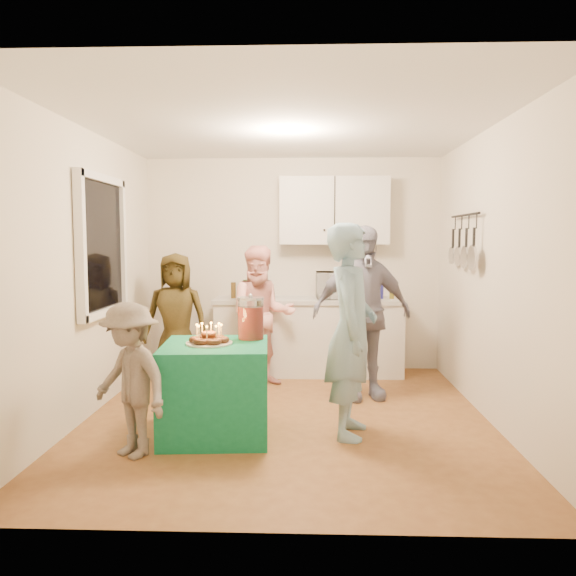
{
  "coord_description": "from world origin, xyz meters",
  "views": [
    {
      "loc": [
        0.19,
        -4.95,
        1.61
      ],
      "look_at": [
        0.0,
        0.35,
        1.15
      ],
      "focal_mm": 35.0,
      "sensor_mm": 36.0,
      "label": 1
    }
  ],
  "objects_px": {
    "counter": "(309,338)",
    "woman_back_right": "(362,312)",
    "woman_back_left": "(176,318)",
    "punch_jar": "(251,319)",
    "woman_back_center": "(262,316)",
    "child_near_left": "(130,380)",
    "man_birthday": "(351,330)",
    "microwave": "(340,285)",
    "party_table": "(216,389)"
  },
  "relations": [
    {
      "from": "party_table",
      "to": "woman_back_center",
      "type": "distance_m",
      "value": 1.67
    },
    {
      "from": "woman_back_center",
      "to": "woman_back_right",
      "type": "height_order",
      "value": "woman_back_right"
    },
    {
      "from": "counter",
      "to": "child_near_left",
      "type": "distance_m",
      "value": 2.95
    },
    {
      "from": "party_table",
      "to": "punch_jar",
      "type": "xyz_separation_m",
      "value": [
        0.27,
        0.24,
        0.55
      ]
    },
    {
      "from": "woman_back_left",
      "to": "man_birthday",
      "type": "bearing_deg",
      "value": -43.4
    },
    {
      "from": "microwave",
      "to": "woman_back_right",
      "type": "xyz_separation_m",
      "value": [
        0.16,
        -1.02,
        -0.19
      ]
    },
    {
      "from": "counter",
      "to": "man_birthday",
      "type": "height_order",
      "value": "man_birthday"
    },
    {
      "from": "counter",
      "to": "woman_back_right",
      "type": "height_order",
      "value": "woman_back_right"
    },
    {
      "from": "woman_back_center",
      "to": "child_near_left",
      "type": "xyz_separation_m",
      "value": [
        -0.8,
        -2.08,
        -0.2
      ]
    },
    {
      "from": "counter",
      "to": "man_birthday",
      "type": "bearing_deg",
      "value": -80.77
    },
    {
      "from": "counter",
      "to": "party_table",
      "type": "bearing_deg",
      "value": -109.6
    },
    {
      "from": "counter",
      "to": "microwave",
      "type": "xyz_separation_m",
      "value": [
        0.37,
        0.0,
        0.64
      ]
    },
    {
      "from": "man_birthday",
      "to": "woman_back_right",
      "type": "height_order",
      "value": "woman_back_right"
    },
    {
      "from": "man_birthday",
      "to": "child_near_left",
      "type": "relative_size",
      "value": 1.51
    },
    {
      "from": "woman_back_left",
      "to": "punch_jar",
      "type": "bearing_deg",
      "value": -57.15
    },
    {
      "from": "microwave",
      "to": "party_table",
      "type": "distance_m",
      "value": 2.53
    },
    {
      "from": "party_table",
      "to": "child_near_left",
      "type": "xyz_separation_m",
      "value": [
        -0.56,
        -0.47,
        0.2
      ]
    },
    {
      "from": "man_birthday",
      "to": "party_table",
      "type": "bearing_deg",
      "value": 99.92
    },
    {
      "from": "counter",
      "to": "woman_back_center",
      "type": "height_order",
      "value": "woman_back_center"
    },
    {
      "from": "microwave",
      "to": "woman_back_center",
      "type": "xyz_separation_m",
      "value": [
        -0.89,
        -0.55,
        -0.3
      ]
    },
    {
      "from": "man_birthday",
      "to": "counter",
      "type": "bearing_deg",
      "value": 16.92
    },
    {
      "from": "counter",
      "to": "microwave",
      "type": "relative_size",
      "value": 3.86
    },
    {
      "from": "man_birthday",
      "to": "woman_back_left",
      "type": "distance_m",
      "value": 2.49
    },
    {
      "from": "microwave",
      "to": "man_birthday",
      "type": "height_order",
      "value": "man_birthday"
    },
    {
      "from": "woman_back_right",
      "to": "counter",
      "type": "bearing_deg",
      "value": 103.58
    },
    {
      "from": "woman_back_left",
      "to": "woman_back_right",
      "type": "bearing_deg",
      "value": -17.07
    },
    {
      "from": "woman_back_left",
      "to": "woman_back_right",
      "type": "relative_size",
      "value": 0.83
    },
    {
      "from": "punch_jar",
      "to": "child_near_left",
      "type": "relative_size",
      "value": 0.29
    },
    {
      "from": "child_near_left",
      "to": "microwave",
      "type": "bearing_deg",
      "value": 92.96
    },
    {
      "from": "party_table",
      "to": "woman_back_right",
      "type": "distance_m",
      "value": 1.8
    },
    {
      "from": "woman_back_left",
      "to": "microwave",
      "type": "bearing_deg",
      "value": 12.08
    },
    {
      "from": "child_near_left",
      "to": "punch_jar",
      "type": "bearing_deg",
      "value": 76.57
    },
    {
      "from": "woman_back_center",
      "to": "woman_back_right",
      "type": "xyz_separation_m",
      "value": [
        1.05,
        -0.47,
        0.1
      ]
    },
    {
      "from": "microwave",
      "to": "woman_back_left",
      "type": "height_order",
      "value": "woman_back_left"
    },
    {
      "from": "man_birthday",
      "to": "woman_back_right",
      "type": "distance_m",
      "value": 1.11
    },
    {
      "from": "counter",
      "to": "woman_back_right",
      "type": "distance_m",
      "value": 1.23
    },
    {
      "from": "counter",
      "to": "woman_back_right",
      "type": "bearing_deg",
      "value": -62.29
    },
    {
      "from": "counter",
      "to": "woman_back_right",
      "type": "xyz_separation_m",
      "value": [
        0.53,
        -1.02,
        0.45
      ]
    },
    {
      "from": "counter",
      "to": "man_birthday",
      "type": "distance_m",
      "value": 2.18
    },
    {
      "from": "man_birthday",
      "to": "woman_back_left",
      "type": "bearing_deg",
      "value": 55.38
    },
    {
      "from": "counter",
      "to": "party_table",
      "type": "xyz_separation_m",
      "value": [
        -0.77,
        -2.15,
        -0.05
      ]
    },
    {
      "from": "punch_jar",
      "to": "woman_back_right",
      "type": "relative_size",
      "value": 0.19
    },
    {
      "from": "man_birthday",
      "to": "punch_jar",
      "type": "bearing_deg",
      "value": 84.77
    },
    {
      "from": "party_table",
      "to": "woman_back_center",
      "type": "bearing_deg",
      "value": 81.19
    },
    {
      "from": "party_table",
      "to": "microwave",
      "type": "bearing_deg",
      "value": 62.1
    },
    {
      "from": "party_table",
      "to": "man_birthday",
      "type": "relative_size",
      "value": 0.49
    },
    {
      "from": "child_near_left",
      "to": "woman_back_left",
      "type": "bearing_deg",
      "value": 130.31
    },
    {
      "from": "counter",
      "to": "punch_jar",
      "type": "height_order",
      "value": "punch_jar"
    },
    {
      "from": "man_birthday",
      "to": "woman_back_center",
      "type": "xyz_separation_m",
      "value": [
        -0.86,
        1.56,
        -0.1
      ]
    },
    {
      "from": "woman_back_left",
      "to": "woman_back_center",
      "type": "xyz_separation_m",
      "value": [
        0.98,
        -0.11,
        0.04
      ]
    }
  ]
}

